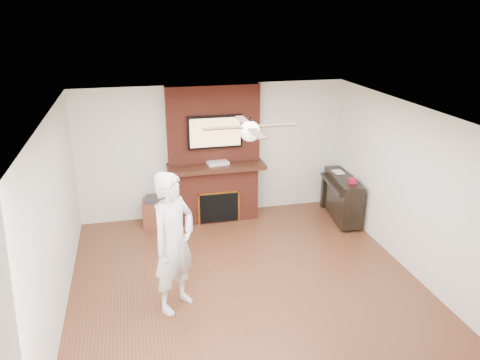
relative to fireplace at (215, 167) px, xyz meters
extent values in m
cube|color=#502917|center=(0.00, -2.55, -1.09)|extent=(5.36, 5.86, 0.18)
cube|color=white|center=(0.00, -2.55, 1.59)|extent=(5.36, 5.86, 0.18)
cube|color=silver|center=(0.00, 0.29, 0.25)|extent=(5.36, 0.18, 2.50)
cube|color=silver|center=(0.00, -5.39, 0.25)|extent=(5.36, 0.18, 2.50)
cube|color=silver|center=(-2.59, -2.55, 0.25)|extent=(0.18, 5.86, 2.50)
cube|color=silver|center=(2.59, -2.55, 0.25)|extent=(0.18, 5.86, 2.50)
cube|color=maroon|center=(0.00, -0.05, -0.50)|extent=(1.50, 0.50, 1.00)
cube|color=black|center=(0.00, -0.08, 0.04)|extent=(1.78, 0.64, 0.08)
cube|color=maroon|center=(0.00, 0.10, 0.79)|extent=(1.70, 0.20, 1.42)
cube|color=black|center=(0.00, -0.30, -0.69)|extent=(0.70, 0.06, 0.55)
cube|color=#BF8C2D|center=(0.00, -0.31, -0.40)|extent=(0.78, 0.02, 0.03)
cube|color=#BF8C2D|center=(-0.38, -0.31, -0.69)|extent=(0.03, 0.02, 0.61)
cube|color=#BF8C2D|center=(0.38, -0.31, -0.69)|extent=(0.03, 0.02, 0.61)
cube|color=black|center=(0.00, -0.04, 0.68)|extent=(1.00, 0.07, 0.60)
cube|color=#DAB073|center=(0.00, -0.08, 0.68)|extent=(0.92, 0.01, 0.52)
cylinder|color=black|center=(0.00, -2.55, 1.43)|extent=(0.04, 0.04, 0.14)
sphere|color=white|center=(0.00, -2.55, 1.32)|extent=(0.26, 0.26, 0.26)
cube|color=black|center=(0.33, -2.55, 1.38)|extent=(0.55, 0.11, 0.01)
cube|color=black|center=(0.00, -2.22, 1.38)|extent=(0.11, 0.55, 0.01)
cube|color=black|center=(-0.33, -2.55, 1.38)|extent=(0.55, 0.11, 0.01)
cube|color=black|center=(0.00, -2.88, 1.38)|extent=(0.11, 0.55, 0.01)
imported|color=silver|center=(-1.04, -2.72, -0.04)|extent=(0.83, 0.82, 1.91)
cube|color=brown|center=(-1.14, -0.07, -0.77)|extent=(0.50, 0.50, 0.45)
cube|color=#2F2F32|center=(-1.14, -0.07, -0.50)|extent=(0.38, 0.31, 0.09)
cube|color=black|center=(2.30, -0.64, -0.55)|extent=(0.54, 1.32, 0.79)
cube|color=black|center=(2.16, -1.21, -0.65)|extent=(0.06, 0.10, 0.69)
cube|color=black|center=(2.16, -0.06, -0.65)|extent=(0.06, 0.10, 0.69)
cube|color=black|center=(2.08, -0.64, -0.28)|extent=(0.29, 1.19, 0.05)
cube|color=silver|center=(2.30, -0.39, -0.15)|extent=(0.18, 0.25, 0.01)
cube|color=#A41430|center=(2.30, -0.98, -0.11)|extent=(0.12, 0.12, 0.09)
cube|color=silver|center=(0.03, -0.10, 0.11)|extent=(0.41, 0.27, 0.05)
cylinder|color=#BC4716|center=(-0.19, -0.24, -0.94)|extent=(0.07, 0.07, 0.11)
cylinder|color=#456D2B|center=(-0.06, -0.25, -0.95)|extent=(0.07, 0.07, 0.08)
cylinder|color=#C0AE98|center=(0.04, -0.16, -0.94)|extent=(0.09, 0.09, 0.10)
cylinder|color=#313D95|center=(0.17, -0.21, -0.96)|extent=(0.06, 0.06, 0.07)
camera|label=1|loc=(-1.44, -8.11, 2.80)|focal=35.00mm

